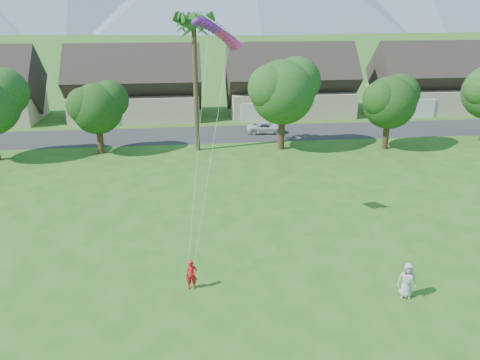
{
  "coord_description": "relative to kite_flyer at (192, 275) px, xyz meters",
  "views": [
    {
      "loc": [
        -2.76,
        -14.62,
        13.2
      ],
      "look_at": [
        0.0,
        10.0,
        3.8
      ],
      "focal_mm": 35.0,
      "sensor_mm": 36.0,
      "label": 1
    }
  ],
  "objects": [
    {
      "name": "kite_flyer",
      "position": [
        0.0,
        0.0,
        0.0
      ],
      "size": [
        0.56,
        0.37,
        1.53
      ],
      "primitive_type": "imported",
      "rotation": [
        0.0,
        0.0,
        -0.0
      ],
      "color": "red",
      "rests_on": "ground"
    },
    {
      "name": "ground",
      "position": [
        2.92,
        -5.22,
        -0.76
      ],
      "size": [
        500.0,
        500.0,
        0.0
      ],
      "primitive_type": "plane",
      "color": "#2D6019",
      "rests_on": "ground"
    },
    {
      "name": "houses_row",
      "position": [
        3.41,
        37.78,
        2.68
      ],
      "size": [
        72.75,
        8.19,
        8.86
      ],
      "color": "beige",
      "rests_on": "ground"
    },
    {
      "name": "street",
      "position": [
        2.92,
        28.78,
        -0.76
      ],
      "size": [
        90.0,
        7.0,
        0.01
      ],
      "primitive_type": "cube",
      "color": "#2D2D30",
      "rests_on": "ground"
    },
    {
      "name": "parafoil_kite",
      "position": [
        1.93,
        6.17,
        11.05
      ],
      "size": [
        2.88,
        1.2,
        0.5
      ],
      "rotation": [
        0.0,
        0.0,
        0.16
      ],
      "color": "purple",
      "rests_on": "ground"
    },
    {
      "name": "fan_palm",
      "position": [
        0.92,
        23.28,
        11.04
      ],
      "size": [
        3.0,
        3.0,
        13.8
      ],
      "color": "#4C3D26",
      "rests_on": "ground"
    },
    {
      "name": "tree_row",
      "position": [
        1.78,
        22.7,
        4.13
      ],
      "size": [
        62.27,
        6.67,
        8.45
      ],
      "color": "#47301C",
      "rests_on": "ground"
    },
    {
      "name": "watcher",
      "position": [
        10.16,
        -1.81,
        0.13
      ],
      "size": [
        1.01,
        0.82,
        1.79
      ],
      "primitive_type": "imported",
      "rotation": [
        0.0,
        0.0,
        -0.32
      ],
      "color": "#B1B1AD",
      "rests_on": "ground"
    },
    {
      "name": "parked_car",
      "position": [
        8.45,
        28.78,
        -0.18
      ],
      "size": [
        4.28,
        2.14,
        1.16
      ],
      "primitive_type": "imported",
      "rotation": [
        0.0,
        0.0,
        1.52
      ],
      "color": "silver",
      "rests_on": "ground"
    }
  ]
}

